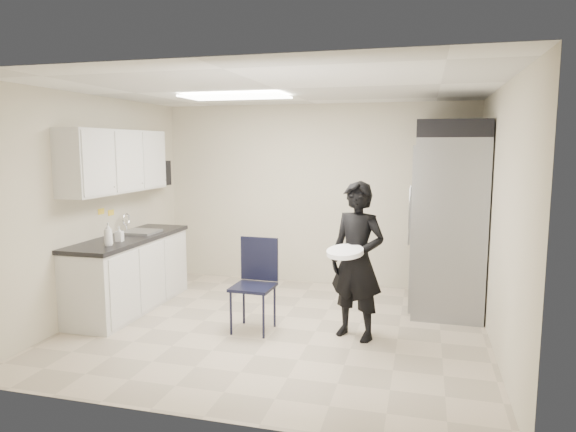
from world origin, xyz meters
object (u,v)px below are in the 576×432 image
(folding_chair, at_px, (253,287))
(commercial_fridge, at_px, (448,224))
(man_tuxedo, at_px, (357,261))
(lower_counter, at_px, (130,274))

(folding_chair, bearing_deg, commercial_fridge, 36.77)
(folding_chair, bearing_deg, man_tuxedo, 6.74)
(man_tuxedo, bearing_deg, folding_chair, -153.60)
(lower_counter, height_order, commercial_fridge, commercial_fridge)
(commercial_fridge, distance_m, man_tuxedo, 1.65)
(lower_counter, distance_m, commercial_fridge, 3.98)
(man_tuxedo, bearing_deg, commercial_fridge, 76.37)
(lower_counter, height_order, folding_chair, folding_chair)
(folding_chair, bearing_deg, lower_counter, 170.53)
(commercial_fridge, relative_size, man_tuxedo, 1.27)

